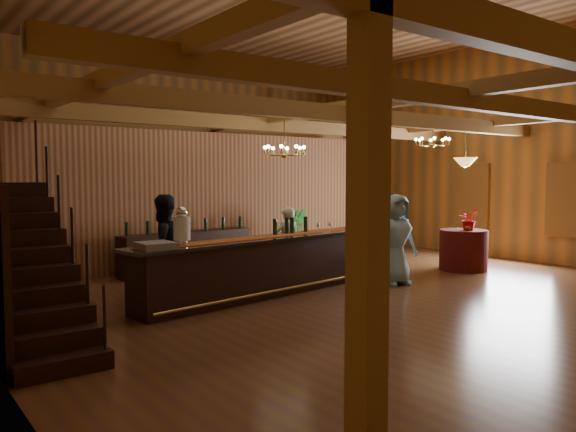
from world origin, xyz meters
TOP-DOWN VIEW (x-y plane):
  - floor at (0.00, 0.00)m, footprint 14.00×14.00m
  - wall_back at (0.00, 7.00)m, footprint 12.00×0.10m
  - wall_right at (6.00, 0.00)m, footprint 0.10×14.00m
  - beam_grid at (0.00, 0.51)m, footprint 11.90×13.90m
  - support_posts at (0.00, -0.50)m, footprint 9.20×10.20m
  - partition_wall at (-0.50, 3.50)m, footprint 9.00×0.18m
  - window_right_front at (5.95, -1.60)m, footprint 0.12×1.05m
  - window_right_back at (5.95, 1.00)m, footprint 0.12×1.05m
  - staircase at (-5.45, -0.74)m, footprint 1.00×2.80m
  - backroom_boxes at (-0.29, 5.50)m, footprint 4.10×0.60m
  - tasting_bar at (-1.08, 0.06)m, footprint 6.19×1.57m
  - beverage_dispenser at (-3.16, -0.17)m, footprint 0.26×0.26m
  - glass_rack_tray at (-3.67, -0.34)m, footprint 0.50×0.50m
  - raffle_drum at (1.66, 0.38)m, footprint 0.34×0.24m
  - bar_bottle_0 at (-1.15, 0.17)m, footprint 0.07×0.07m
  - bar_bottle_1 at (-0.85, 0.21)m, footprint 0.07×0.07m
  - bar_bottle_2 at (-0.72, 0.23)m, footprint 0.07×0.07m
  - bar_bottle_3 at (-0.35, 0.28)m, footprint 0.07×0.07m
  - backbar_shelf at (-1.44, 3.04)m, footprint 3.16×0.82m
  - round_table at (3.56, -0.48)m, footprint 1.04×1.04m
  - chandelier_left at (-0.50, 0.75)m, footprint 0.80×0.80m
  - chandelier_right at (3.69, 0.53)m, footprint 0.80×0.80m
  - pendant_lamp at (3.56, -0.48)m, footprint 0.52×0.52m
  - bartender at (-0.34, 0.88)m, footprint 0.60×0.46m
  - staff_second at (-3.07, 0.75)m, footprint 0.97×0.81m
  - guest at (1.09, -0.71)m, footprint 0.94×0.70m
  - floor_plant at (1.19, 2.69)m, footprint 0.90×0.82m
  - table_flowers at (3.56, -0.60)m, footprint 0.46×0.41m
  - table_vase at (3.51, -0.62)m, footprint 0.18×0.18m

SIDE VIEW (x-z plane):
  - floor at x=0.00m, z-range 0.00..0.00m
  - backbar_shelf at x=-1.44m, z-range 0.00..0.88m
  - round_table at x=3.56m, z-range 0.00..0.90m
  - tasting_bar at x=-1.08m, z-range 0.00..1.04m
  - backroom_boxes at x=-0.29m, z-range -0.02..1.08m
  - floor_plant at x=1.19m, z-range 0.00..1.32m
  - bartender at x=-0.34m, z-range 0.00..1.48m
  - guest at x=1.09m, z-range 0.00..1.75m
  - staff_second at x=-3.07m, z-range 0.00..1.78m
  - staircase at x=-5.45m, z-range 0.00..2.00m
  - table_vase at x=3.51m, z-range 0.90..1.20m
  - glass_rack_tray at x=-3.67m, z-range 1.02..1.12m
  - table_flowers at x=3.56m, z-range 0.90..1.39m
  - bar_bottle_0 at x=-1.15m, z-range 1.02..1.32m
  - bar_bottle_1 at x=-0.85m, z-range 1.02..1.32m
  - bar_bottle_2 at x=-0.72m, z-range 1.02..1.32m
  - bar_bottle_3 at x=-0.35m, z-range 1.02..1.32m
  - raffle_drum at x=1.66m, z-range 1.05..1.35m
  - beverage_dispenser at x=-3.16m, z-range 1.01..1.61m
  - window_right_front at x=5.95m, z-range 0.67..2.42m
  - window_right_back at x=5.95m, z-range 0.67..2.42m
  - partition_wall at x=-0.50m, z-range 0.00..3.10m
  - support_posts at x=0.00m, z-range 0.00..3.20m
  - pendant_lamp at x=3.56m, z-range 1.95..2.85m
  - chandelier_left at x=-0.50m, z-range 2.21..2.98m
  - wall_back at x=0.00m, z-range 0.00..5.50m
  - wall_right at x=6.00m, z-range 0.00..5.50m
  - chandelier_right at x=3.69m, z-range 2.68..3.13m
  - beam_grid at x=0.00m, z-range 3.05..3.44m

